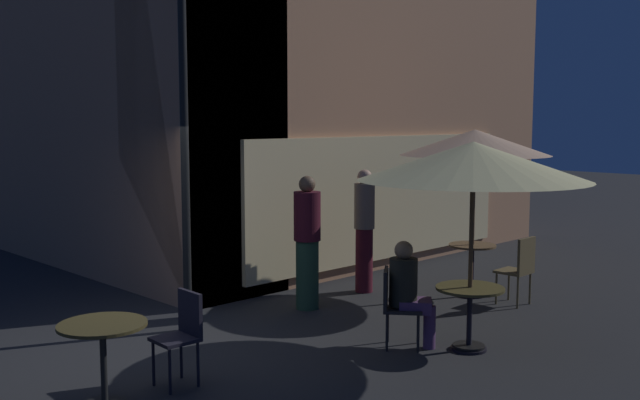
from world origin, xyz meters
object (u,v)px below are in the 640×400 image
object	(u,v)px
cafe_table_1	(470,303)
cafe_table_2	(103,344)
street_lamp_near_corner	(183,46)
patron_seated_0	(408,288)
cafe_chair_0	(520,265)
patron_standing_2	(364,229)
patron_standing_1	(307,242)
cafe_table_0	(472,260)
cafe_chair_2	(183,329)
patio_umbrella_0	(475,143)
patio_umbrella_1	(473,162)
cafe_chair_1	(395,301)

from	to	relation	value
cafe_table_1	cafe_table_2	world-z (taller)	cafe_table_2
street_lamp_near_corner	cafe_table_2	world-z (taller)	street_lamp_near_corner
street_lamp_near_corner	patron_seated_0	bearing A→B (deg)	-59.11
cafe_chair_0	street_lamp_near_corner	bearing A→B (deg)	60.05
street_lamp_near_corner	patron_standing_2	size ratio (longest dim) A/B	2.64
cafe_table_1	patron_standing_1	world-z (taller)	patron_standing_1
cafe_table_0	patron_standing_1	distance (m)	2.53
patron_standing_1	cafe_chair_2	bearing A→B (deg)	-117.39
cafe_chair_0	cafe_chair_2	bearing A→B (deg)	81.15
patio_umbrella_0	cafe_chair_0	xyz separation A→B (m)	(0.01, -0.78, -1.67)
patron_standing_1	patron_standing_2	bearing A→B (deg)	44.27
patio_umbrella_1	patron_seated_0	bearing A→B (deg)	128.24
cafe_table_1	patron_seated_0	distance (m)	0.70
cafe_chair_0	cafe_table_1	bearing A→B (deg)	105.62
cafe_table_1	cafe_chair_1	bearing A→B (deg)	128.24
cafe_chair_0	cafe_chair_2	distance (m)	5.10
cafe_table_0	patio_umbrella_0	distance (m)	1.70
cafe_chair_1	patron_standing_1	world-z (taller)	patron_standing_1
cafe_chair_2	patron_seated_0	distance (m)	2.60
cafe_table_1	cafe_chair_1	world-z (taller)	cafe_chair_1
patio_umbrella_1	cafe_chair_2	distance (m)	3.56
patio_umbrella_0	cafe_table_1	bearing A→B (deg)	-146.86
cafe_chair_1	patron_standing_2	bearing A→B (deg)	101.26
patio_umbrella_0	cafe_chair_1	world-z (taller)	patio_umbrella_0
cafe_table_1	cafe_chair_2	bearing A→B (deg)	154.78
patio_umbrella_0	patron_standing_2	bearing A→B (deg)	126.14
patio_umbrella_1	cafe_table_1	bearing A→B (deg)	135.00
cafe_table_1	patio_umbrella_0	size ratio (longest dim) A/B	0.31
cafe_table_0	patio_umbrella_0	size ratio (longest dim) A/B	0.31
cafe_chair_0	patio_umbrella_0	bearing A→B (deg)	-0.00
patron_seated_0	cafe_chair_0	bearing A→B (deg)	53.69
patio_umbrella_1	patron_standing_2	bearing A→B (deg)	65.68
cafe_table_0	patio_umbrella_1	distance (m)	3.01
cafe_table_0	cafe_table_2	xyz separation A→B (m)	(-5.86, -0.00, 0.04)
cafe_chair_0	cafe_chair_2	world-z (taller)	cafe_chair_0
cafe_table_1	patron_standing_1	size ratio (longest dim) A/B	0.42
cafe_table_0	cafe_table_2	world-z (taller)	cafe_table_2
cafe_table_1	patron_seated_0	world-z (taller)	patron_seated_0
cafe_table_0	cafe_table_1	bearing A→B (deg)	-146.86
street_lamp_near_corner	patron_standing_1	xyz separation A→B (m)	(1.75, -0.29, -2.52)
cafe_chair_0	patron_standing_1	distance (m)	2.98
cafe_chair_0	patron_seated_0	bearing A→B (deg)	91.39
patio_umbrella_0	patron_seated_0	world-z (taller)	patio_umbrella_0
street_lamp_near_corner	patron_seated_0	xyz separation A→B (m)	(1.39, -2.32, -2.75)
patron_seated_0	patron_standing_2	world-z (taller)	patron_standing_2
street_lamp_near_corner	patron_standing_1	distance (m)	3.08
cafe_chair_1	cafe_chair_2	bearing A→B (deg)	-144.78
cafe_chair_2	street_lamp_near_corner	bearing A→B (deg)	-123.11
patio_umbrella_0	patron_standing_2	world-z (taller)	patio_umbrella_0
cafe_chair_1	cafe_chair_2	distance (m)	2.48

